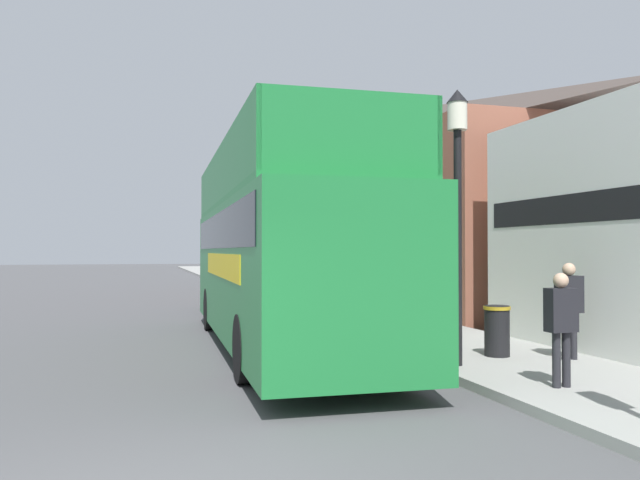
{
  "coord_description": "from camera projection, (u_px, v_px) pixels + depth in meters",
  "views": [
    {
      "loc": [
        -0.02,
        -4.87,
        2.01
      ],
      "look_at": [
        4.1,
        9.23,
        2.26
      ],
      "focal_mm": 35.0,
      "sensor_mm": 36.0,
      "label": 1
    }
  ],
  "objects": [
    {
      "name": "litter_bin",
      "position": [
        497.0,
        329.0,
        11.06
      ],
      "size": [
        0.48,
        0.48,
        0.89
      ],
      "color": "black",
      "rests_on": "sidewalk"
    },
    {
      "name": "lamp_post_second",
      "position": [
        323.0,
        199.0,
        18.09
      ],
      "size": [
        0.35,
        0.35,
        4.94
      ],
      "color": "black",
      "rests_on": "sidewalk"
    },
    {
      "name": "parked_car_ahead_of_bus",
      "position": [
        245.0,
        289.0,
        20.96
      ],
      "size": [
        1.95,
        4.04,
        1.57
      ],
      "rotation": [
        0.0,
        0.0,
        0.05
      ],
      "color": "black",
      "rests_on": "ground_plane"
    },
    {
      "name": "sidewalk",
      "position": [
        307.0,
        302.0,
        23.65
      ],
      "size": [
        3.18,
        108.0,
        0.14
      ],
      "color": "#999993",
      "rests_on": "ground_plane"
    },
    {
      "name": "ground_plane",
      "position": [
        138.0,
        301.0,
        24.8
      ],
      "size": [
        144.0,
        144.0,
        0.0
      ],
      "primitive_type": "plane",
      "color": "#4C4C4F"
    },
    {
      "name": "brick_terrace_rear",
      "position": [
        409.0,
        204.0,
        25.74
      ],
      "size": [
        6.0,
        19.75,
        7.88
      ],
      "color": "#935642",
      "rests_on": "ground_plane"
    },
    {
      "name": "lamp_post_nearest",
      "position": [
        458.0,
        174.0,
        10.2
      ],
      "size": [
        0.35,
        0.35,
        4.52
      ],
      "color": "black",
      "rests_on": "sidewalk"
    },
    {
      "name": "pedestrian_third",
      "position": [
        569.0,
        301.0,
        10.71
      ],
      "size": [
        0.44,
        0.24,
        1.66
      ],
      "color": "#232328",
      "rests_on": "sidewalk"
    },
    {
      "name": "pedestrian_second",
      "position": [
        561.0,
        318.0,
        8.54
      ],
      "size": [
        0.41,
        0.23,
        1.57
      ],
      "color": "#232328",
      "rests_on": "sidewalk"
    },
    {
      "name": "tour_bus",
      "position": [
        278.0,
        257.0,
        12.94
      ],
      "size": [
        2.83,
        11.02,
        4.08
      ],
      "rotation": [
        0.0,
        0.0,
        -0.03
      ],
      "color": "#1E7A38",
      "rests_on": "ground_plane"
    }
  ]
}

